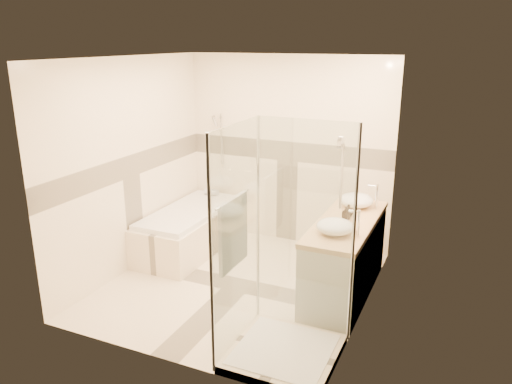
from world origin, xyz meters
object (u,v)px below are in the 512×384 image
at_px(amenity_bottle_b, 349,210).
at_px(vessel_sink_far, 335,226).
at_px(amenity_bottle_a, 346,213).
at_px(shower_enclosure, 276,299).
at_px(vessel_sink_near, 356,200).
at_px(bathtub, 190,227).
at_px(vanity, 345,258).

bearing_deg(amenity_bottle_b, vessel_sink_far, -90.00).
bearing_deg(amenity_bottle_b, amenity_bottle_a, -90.00).
bearing_deg(shower_enclosure, vessel_sink_near, 81.21).
distance_m(shower_enclosure, vessel_sink_far, 1.00).
distance_m(vessel_sink_far, amenity_bottle_a, 0.43).
bearing_deg(amenity_bottle_b, shower_enclosure, -100.96).
bearing_deg(amenity_bottle_a, bathtub, 171.44).
xyz_separation_m(bathtub, amenity_bottle_b, (2.13, -0.21, 0.61)).
height_order(vanity, amenity_bottle_b, amenity_bottle_b).
bearing_deg(vessel_sink_near, vessel_sink_far, -90.00).
xyz_separation_m(bathtub, vessel_sink_near, (2.13, 0.14, 0.62)).
height_order(vanity, shower_enclosure, shower_enclosure).
bearing_deg(amenity_bottle_b, vessel_sink_near, 90.00).
bearing_deg(vessel_sink_near, vanity, -87.68).
distance_m(bathtub, vessel_sink_near, 2.22).
bearing_deg(shower_enclosure, amenity_bottle_b, 79.04).
height_order(bathtub, vessel_sink_near, vessel_sink_near).
distance_m(bathtub, shower_enclosure, 2.47).
xyz_separation_m(bathtub, vessel_sink_far, (2.13, -0.75, 0.62)).
bearing_deg(bathtub, amenity_bottle_b, -5.69).
height_order(shower_enclosure, vessel_sink_near, shower_enclosure).
xyz_separation_m(vanity, vessel_sink_far, (-0.02, -0.40, 0.50)).
distance_m(vessel_sink_near, vessel_sink_far, 0.90).
bearing_deg(shower_enclosure, amenity_bottle_a, 78.15).
bearing_deg(vanity, amenity_bottle_a, 124.23).
height_order(vessel_sink_far, amenity_bottle_a, vessel_sink_far).
height_order(vessel_sink_near, amenity_bottle_a, vessel_sink_near).
distance_m(vanity, amenity_bottle_b, 0.51).
height_order(bathtub, vessel_sink_far, vessel_sink_far).
distance_m(vanity, vessel_sink_near, 0.70).
bearing_deg(amenity_bottle_a, amenity_bottle_b, 90.00).
bearing_deg(amenity_bottle_b, vanity, -81.74).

